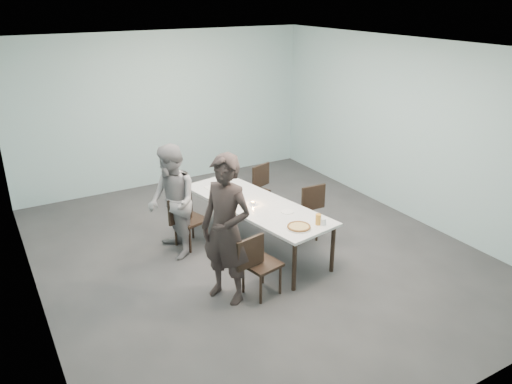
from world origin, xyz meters
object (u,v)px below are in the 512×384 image
diner_far (172,202)px  side_plate (287,212)px  beer_glass (318,219)px  amber_tumbler (226,189)px  chair_far_right (257,186)px  diner_near (226,230)px  chair_far_left (186,217)px  water_tumbler (323,222)px  pizza (299,227)px  chair_near_right (307,209)px  table (256,206)px  tealight (253,203)px  chair_near_left (257,261)px

diner_far → side_plate: bearing=57.1°
beer_glass → amber_tumbler: beer_glass is taller
side_plate → chair_far_right: bearing=74.7°
diner_near → side_plate: (1.20, 0.46, -0.21)m
chair_far_left → water_tumbler: 2.12m
diner_near → pizza: diner_near is taller
diner_near → beer_glass: size_ratio=12.84×
pizza → beer_glass: (0.29, -0.04, 0.06)m
chair_near_right → chair_far_right: size_ratio=1.00×
table → diner_far: (-1.14, 0.44, 0.15)m
chair_far_right → table: bearing=40.0°
pizza → amber_tumbler: (-0.24, 1.67, 0.02)m
pizza → table: bearing=94.0°
beer_glass → tealight: 1.11m
chair_near_right → tealight: chair_near_right is taller
diner_far → chair_near_left: bearing=19.9°
pizza → amber_tumbler: amber_tumbler is taller
amber_tumbler → chair_near_right: bearing=-35.9°
amber_tumbler → chair_far_right: bearing=29.3°
chair_far_right → diner_far: diner_far is taller
pizza → side_plate: 0.53m
chair_far_left → water_tumbler: chair_far_left is taller
diner_near → beer_glass: diner_near is taller
diner_near → table: bearing=107.3°
chair_far_left → diner_near: diner_near is taller
table → chair_near_right: chair_near_right is taller
chair_far_right → diner_far: size_ratio=0.51×
chair_far_left → amber_tumbler: 0.78m
chair_far_right → chair_far_left: bearing=1.2°
side_plate → amber_tumbler: 1.23m
table → side_plate: (0.22, -0.51, 0.06)m
amber_tumbler → table: bearing=-75.0°
water_tumbler → tealight: bearing=114.2°
chair_near_right → water_tumbler: bearing=67.9°
beer_glass → tealight: (-0.42, 1.03, -0.05)m
diner_far → tealight: (1.08, -0.47, -0.07)m
table → tealight: size_ratio=48.51×
table → amber_tumbler: size_ratio=33.96×
side_plate → water_tumbler: water_tumbler is taller
diner_near → diner_far: size_ratio=1.14×
diner_far → diner_near: bearing=8.5°
chair_far_right → amber_tumbler: bearing=10.3°
tealight → pizza: bearing=-82.2°
tealight → chair_far_right: bearing=57.4°
chair_far_right → pizza: size_ratio=2.56×
chair_near_left → chair_near_right: same height
amber_tumbler → water_tumbler: bearing=-71.4°
amber_tumbler → chair_near_left: bearing=-104.6°
side_plate → beer_glass: beer_glass is taller
table → diner_far: bearing=158.8°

